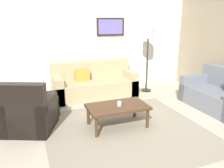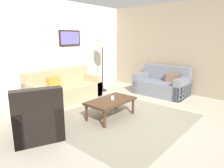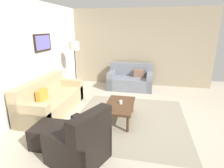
{
  "view_description": "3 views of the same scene",
  "coord_description": "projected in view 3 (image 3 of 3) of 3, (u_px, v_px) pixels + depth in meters",
  "views": [
    {
      "loc": [
        -1.57,
        -3.39,
        1.95
      ],
      "look_at": [
        -0.18,
        0.21,
        0.84
      ],
      "focal_mm": 36.78,
      "sensor_mm": 36.0,
      "label": 1
    },
    {
      "loc": [
        -3.24,
        -2.51,
        1.75
      ],
      "look_at": [
        0.19,
        0.42,
        0.7
      ],
      "focal_mm": 32.05,
      "sensor_mm": 36.0,
      "label": 2
    },
    {
      "loc": [
        -3.97,
        -0.39,
        2.12
      ],
      "look_at": [
        0.01,
        0.44,
        0.87
      ],
      "focal_mm": 29.37,
      "sensor_mm": 36.0,
      "label": 3
    }
  ],
  "objects": [
    {
      "name": "framed_artwork",
      "position": [
        43.0,
        43.0,
        5.01
      ],
      "size": [
        0.76,
        0.04,
        0.46
      ],
      "color": "black"
    },
    {
      "name": "ottoman",
      "position": [
        49.0,
        135.0,
        3.43
      ],
      "size": [
        0.56,
        0.56,
        0.4
      ],
      "primitive_type": "cube",
      "color": "black",
      "rests_on": "ground_plane"
    },
    {
      "name": "armchair_leather",
      "position": [
        81.0,
        146.0,
        2.94
      ],
      "size": [
        1.05,
        1.05,
        0.95
      ],
      "color": "black",
      "rests_on": "ground_plane"
    },
    {
      "name": "area_rug",
      "position": [
        130.0,
        119.0,
        4.41
      ],
      "size": [
        2.8,
        2.64,
        0.01
      ],
      "primitive_type": "cube",
      "color": "gray",
      "rests_on": "ground_plane"
    },
    {
      "name": "couch_loveseat",
      "position": [
        131.0,
        80.0,
        6.66
      ],
      "size": [
        0.91,
        1.55,
        0.88
      ],
      "color": "slate",
      "rests_on": "ground_plane"
    },
    {
      "name": "rear_partition",
      "position": [
        26.0,
        58.0,
        4.51
      ],
      "size": [
        6.0,
        0.12,
        2.8
      ],
      "primitive_type": "cube",
      "color": "silver",
      "rests_on": "ground_plane"
    },
    {
      "name": "couch_main",
      "position": [
        49.0,
        101.0,
        4.77
      ],
      "size": [
        2.08,
        0.87,
        0.88
      ],
      "color": "tan",
      "rests_on": "ground_plane"
    },
    {
      "name": "stone_feature_panel",
      "position": [
        140.0,
        48.0,
        6.81
      ],
      "size": [
        0.12,
        5.2,
        2.8
      ],
      "primitive_type": "cube",
      "color": "gray",
      "rests_on": "ground_plane"
    },
    {
      "name": "ground_plane",
      "position": [
        130.0,
        120.0,
        4.42
      ],
      "size": [
        8.0,
        8.0,
        0.0
      ],
      "primitive_type": "plane",
      "color": "#B2A893"
    },
    {
      "name": "lamp_standing",
      "position": [
        75.0,
        51.0,
        5.79
      ],
      "size": [
        0.32,
        0.32,
        1.71
      ],
      "color": "black",
      "rests_on": "ground_plane"
    },
    {
      "name": "coffee_table",
      "position": [
        120.0,
        106.0,
        4.3
      ],
      "size": [
        1.1,
        0.64,
        0.41
      ],
      "color": "#472D1C",
      "rests_on": "ground_plane"
    },
    {
      "name": "cup",
      "position": [
        121.0,
        102.0,
        4.29
      ],
      "size": [
        0.07,
        0.07,
        0.08
      ],
      "primitive_type": "cylinder",
      "color": "white",
      "rests_on": "coffee_table"
    }
  ]
}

